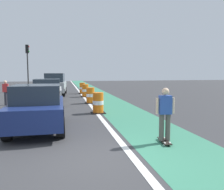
{
  "coord_description": "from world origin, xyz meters",
  "views": [
    {
      "loc": [
        -0.78,
        -5.52,
        2.16
      ],
      "look_at": [
        1.4,
        4.9,
        1.1
      ],
      "focal_mm": 37.16,
      "sensor_mm": 36.0,
      "label": 1
    }
  ],
  "objects_px": {
    "pedestrian_crossing": "(6,92)",
    "skateboarder_on_lane": "(165,114)",
    "traffic_barrel_back": "(85,91)",
    "traffic_barrel_front": "(98,103)",
    "parked_sedan_second": "(47,92)",
    "traffic_barrel_far": "(82,88)",
    "parked_suv_third": "(55,84)",
    "traffic_barrel_mid": "(90,96)",
    "parked_sedan_nearest": "(38,108)",
    "traffic_light_corner": "(28,60)"
  },
  "relations": [
    {
      "from": "skateboarder_on_lane",
      "to": "traffic_barrel_back",
      "type": "bearing_deg",
      "value": 94.8
    },
    {
      "from": "traffic_barrel_back",
      "to": "traffic_light_corner",
      "type": "distance_m",
      "value": 9.33
    },
    {
      "from": "pedestrian_crossing",
      "to": "skateboarder_on_lane",
      "type": "bearing_deg",
      "value": -55.26
    },
    {
      "from": "traffic_barrel_mid",
      "to": "pedestrian_crossing",
      "type": "xyz_separation_m",
      "value": [
        -5.49,
        0.2,
        0.33
      ]
    },
    {
      "from": "traffic_barrel_back",
      "to": "traffic_barrel_far",
      "type": "xyz_separation_m",
      "value": [
        -0.01,
        3.02,
        0.0
      ]
    },
    {
      "from": "traffic_barrel_mid",
      "to": "traffic_light_corner",
      "type": "xyz_separation_m",
      "value": [
        -5.6,
        11.06,
        2.97
      ]
    },
    {
      "from": "parked_sedan_second",
      "to": "traffic_barrel_far",
      "type": "distance_m",
      "value": 7.67
    },
    {
      "from": "parked_suv_third",
      "to": "pedestrian_crossing",
      "type": "xyz_separation_m",
      "value": [
        -2.93,
        -6.29,
        -0.17
      ]
    },
    {
      "from": "traffic_barrel_front",
      "to": "pedestrian_crossing",
      "type": "relative_size",
      "value": 0.68
    },
    {
      "from": "parked_suv_third",
      "to": "traffic_barrel_far",
      "type": "height_order",
      "value": "parked_suv_third"
    },
    {
      "from": "parked_sedan_nearest",
      "to": "parked_suv_third",
      "type": "bearing_deg",
      "value": 89.21
    },
    {
      "from": "traffic_barrel_front",
      "to": "traffic_barrel_mid",
      "type": "height_order",
      "value": "same"
    },
    {
      "from": "traffic_barrel_front",
      "to": "traffic_barrel_mid",
      "type": "xyz_separation_m",
      "value": [
        0.04,
        3.92,
        0.0
      ]
    },
    {
      "from": "traffic_barrel_front",
      "to": "traffic_barrel_back",
      "type": "xyz_separation_m",
      "value": [
        0.08,
        8.18,
        0.0
      ]
    },
    {
      "from": "skateboarder_on_lane",
      "to": "traffic_barrel_back",
      "type": "distance_m",
      "value": 13.73
    },
    {
      "from": "traffic_light_corner",
      "to": "parked_suv_third",
      "type": "bearing_deg",
      "value": -56.39
    },
    {
      "from": "parked_sedan_nearest",
      "to": "traffic_light_corner",
      "type": "height_order",
      "value": "traffic_light_corner"
    },
    {
      "from": "parked_sedan_nearest",
      "to": "traffic_barrel_back",
      "type": "bearing_deg",
      "value": 76.07
    },
    {
      "from": "traffic_barrel_back",
      "to": "traffic_barrel_front",
      "type": "bearing_deg",
      "value": -90.56
    },
    {
      "from": "parked_sedan_second",
      "to": "traffic_barrel_back",
      "type": "height_order",
      "value": "parked_sedan_second"
    },
    {
      "from": "parked_sedan_second",
      "to": "traffic_barrel_front",
      "type": "distance_m",
      "value": 4.99
    },
    {
      "from": "parked_sedan_second",
      "to": "traffic_barrel_back",
      "type": "distance_m",
      "value": 5.01
    },
    {
      "from": "traffic_barrel_mid",
      "to": "pedestrian_crossing",
      "type": "relative_size",
      "value": 0.68
    },
    {
      "from": "traffic_barrel_far",
      "to": "pedestrian_crossing",
      "type": "height_order",
      "value": "pedestrian_crossing"
    },
    {
      "from": "traffic_barrel_front",
      "to": "pedestrian_crossing",
      "type": "distance_m",
      "value": 6.84
    },
    {
      "from": "parked_sedan_second",
      "to": "traffic_barrel_far",
      "type": "relative_size",
      "value": 3.78
    },
    {
      "from": "parked_suv_third",
      "to": "traffic_light_corner",
      "type": "xyz_separation_m",
      "value": [
        -3.04,
        4.57,
        2.47
      ]
    },
    {
      "from": "parked_sedan_nearest",
      "to": "pedestrian_crossing",
      "type": "distance_m",
      "value": 7.69
    },
    {
      "from": "traffic_barrel_front",
      "to": "traffic_barrel_far",
      "type": "bearing_deg",
      "value": 89.64
    },
    {
      "from": "traffic_barrel_back",
      "to": "skateboarder_on_lane",
      "type": "bearing_deg",
      "value": -85.2
    },
    {
      "from": "traffic_barrel_far",
      "to": "traffic_barrel_mid",
      "type": "bearing_deg",
      "value": -90.21
    },
    {
      "from": "parked_suv_third",
      "to": "skateboarder_on_lane",
      "type": "bearing_deg",
      "value": -76.75
    },
    {
      "from": "parked_sedan_nearest",
      "to": "traffic_light_corner",
      "type": "relative_size",
      "value": 0.81
    },
    {
      "from": "skateboarder_on_lane",
      "to": "parked_sedan_nearest",
      "type": "bearing_deg",
      "value": 148.16
    },
    {
      "from": "parked_suv_third",
      "to": "pedestrian_crossing",
      "type": "relative_size",
      "value": 2.92
    },
    {
      "from": "parked_sedan_nearest",
      "to": "traffic_barrel_mid",
      "type": "height_order",
      "value": "parked_sedan_nearest"
    },
    {
      "from": "parked_sedan_nearest",
      "to": "pedestrian_crossing",
      "type": "height_order",
      "value": "parked_sedan_nearest"
    },
    {
      "from": "traffic_barrel_mid",
      "to": "traffic_light_corner",
      "type": "bearing_deg",
      "value": 116.86
    },
    {
      "from": "parked_sedan_second",
      "to": "pedestrian_crossing",
      "type": "height_order",
      "value": "parked_sedan_second"
    },
    {
      "from": "parked_suv_third",
      "to": "traffic_light_corner",
      "type": "relative_size",
      "value": 0.92
    },
    {
      "from": "skateboarder_on_lane",
      "to": "parked_sedan_second",
      "type": "relative_size",
      "value": 0.41
    },
    {
      "from": "traffic_barrel_mid",
      "to": "traffic_barrel_far",
      "type": "distance_m",
      "value": 7.27
    },
    {
      "from": "traffic_barrel_mid",
      "to": "traffic_barrel_far",
      "type": "bearing_deg",
      "value": 89.79
    },
    {
      "from": "skateboarder_on_lane",
      "to": "parked_suv_third",
      "type": "relative_size",
      "value": 0.36
    },
    {
      "from": "parked_sedan_second",
      "to": "traffic_barrel_mid",
      "type": "height_order",
      "value": "parked_sedan_second"
    },
    {
      "from": "traffic_light_corner",
      "to": "traffic_barrel_far",
      "type": "bearing_deg",
      "value": -33.95
    },
    {
      "from": "traffic_barrel_front",
      "to": "skateboarder_on_lane",
      "type": "bearing_deg",
      "value": -77.41
    },
    {
      "from": "skateboarder_on_lane",
      "to": "parked_sedan_second",
      "type": "bearing_deg",
      "value": 112.87
    },
    {
      "from": "traffic_barrel_far",
      "to": "traffic_light_corner",
      "type": "bearing_deg",
      "value": 146.05
    },
    {
      "from": "traffic_barrel_back",
      "to": "traffic_light_corner",
      "type": "bearing_deg",
      "value": 129.62
    }
  ]
}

